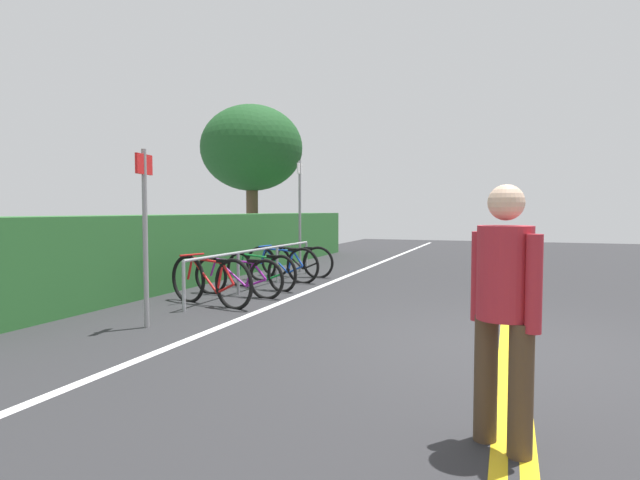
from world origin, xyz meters
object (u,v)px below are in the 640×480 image
Objects in this scene: bicycle_0 at (210,281)px; sign_post_far at (300,206)px; bicycle_2 at (260,271)px; tree_mid at (252,149)px; sign_post_near at (145,220)px; bike_rack at (259,258)px; pedestrian at (504,300)px; bicycle_3 at (282,264)px; bicycle_4 at (297,261)px; bicycle_1 at (238,277)px.

sign_post_far reaches higher than bicycle_0.
bicycle_2 is 0.36× the size of tree_mid.
sign_post_far is (5.97, 0.44, 0.22)m from sign_post_near.
bicycle_0 is at bearing 3.29° from sign_post_near.
sign_post_far is (2.64, 0.28, 0.96)m from bike_rack.
bicycle_2 is at bearing 2.12° from sign_post_near.
pedestrian is 0.61× the size of sign_post_far.
bicycle_3 is 0.82m from bicycle_4.
bicycle_0 is 3.54m from bicycle_4.
bicycle_3 reaches higher than bicycle_2.
sign_post_near is at bearing 64.50° from pedestrian.
pedestrian is (-6.24, -4.22, 0.54)m from bicycle_3.
sign_post_near is at bearing -177.25° from bike_rack.
bicycle_0 is at bearing -179.06° from bicycle_1.
tree_mid is (7.60, 3.22, 2.91)m from bicycle_0.
tree_mid is at bearing 28.51° from bicycle_2.
tree_mid reaches higher than bicycle_1.
bicycle_1 is 0.86m from bicycle_2.
sign_post_near is at bearing -178.23° from bicycle_4.
bike_rack is 2.82m from sign_post_far.
bicycle_0 is at bearing -178.85° from bicycle_3.
bicycle_4 is at bearing -142.17° from tree_mid.
bicycle_3 is at bearing 1.93° from sign_post_near.
bicycle_4 is at bearing 1.09° from bicycle_0.
sign_post_far reaches higher than bike_rack.
tree_mid is at bearing 19.84° from sign_post_near.
bicycle_2 reaches higher than bicycle_1.
bicycle_0 reaches higher than bicycle_1.
pedestrian reaches higher than bicycle_2.
bicycle_2 is at bearing 1.06° from bicycle_0.
bike_rack is at bearing 52.11° from bicycle_2.
bicycle_4 is 0.65× the size of sign_post_far.
bicycle_0 is 1.01× the size of bicycle_3.
bicycle_3 is 7.56m from pedestrian.
bicycle_3 is 0.66× the size of sign_post_far.
bicycle_2 is (-0.03, -0.04, -0.23)m from bike_rack.
sign_post_far is (2.67, 0.31, 1.19)m from bicycle_2.
bicycle_4 is (3.54, 0.07, -0.03)m from bicycle_0.
bicycle_1 is 2.63m from sign_post_near.
bike_rack is 1.85× the size of sign_post_far.
bicycle_3 is 0.78× the size of sign_post_near.
sign_post_far is at bearing 6.71° from bicycle_2.
bicycle_2 is (0.86, 0.02, 0.00)m from bicycle_1.
pedestrian reaches higher than bike_rack.
bicycle_2 is 1.00× the size of bicycle_4.
sign_post_near is (-3.31, -0.12, 0.97)m from bicycle_2.
bike_rack is 2.78× the size of bicycle_0.
pedestrian is (-4.39, -4.18, 0.57)m from bicycle_1.
bicycle_3 is at bearing -147.02° from tree_mid.
sign_post_far is 4.65m from tree_mid.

